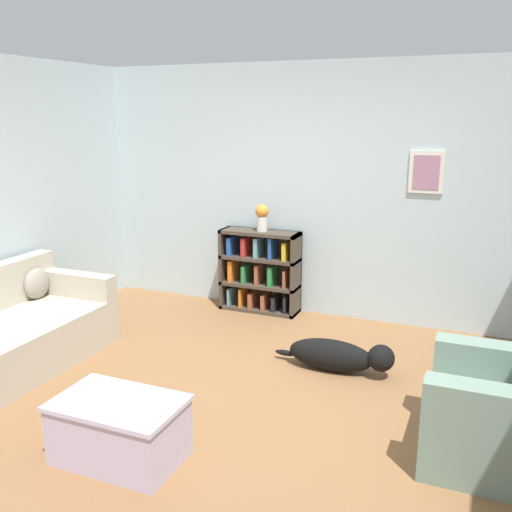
{
  "coord_description": "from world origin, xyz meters",
  "views": [
    {
      "loc": [
        1.59,
        -3.42,
        2.09
      ],
      "look_at": [
        0.0,
        0.4,
        1.05
      ],
      "focal_mm": 40.0,
      "sensor_mm": 36.0,
      "label": 1
    }
  ],
  "objects_px": {
    "coffee_table": "(119,428)",
    "vase": "(262,216)",
    "bookshelf": "(260,271)",
    "dog": "(339,356)"
  },
  "relations": [
    {
      "from": "coffee_table",
      "to": "vase",
      "type": "xyz_separation_m",
      "value": [
        -0.22,
        2.89,
        0.83
      ]
    },
    {
      "from": "bookshelf",
      "to": "vase",
      "type": "relative_size",
      "value": 3.1
    },
    {
      "from": "bookshelf",
      "to": "dog",
      "type": "bearing_deg",
      "value": -44.52
    },
    {
      "from": "coffee_table",
      "to": "vase",
      "type": "bearing_deg",
      "value": 94.44
    },
    {
      "from": "dog",
      "to": "vase",
      "type": "bearing_deg",
      "value": 135.17
    },
    {
      "from": "bookshelf",
      "to": "vase",
      "type": "bearing_deg",
      "value": -28.91
    },
    {
      "from": "bookshelf",
      "to": "coffee_table",
      "type": "relative_size",
      "value": 1.13
    },
    {
      "from": "bookshelf",
      "to": "vase",
      "type": "distance_m",
      "value": 0.61
    },
    {
      "from": "vase",
      "to": "dog",
      "type": "bearing_deg",
      "value": -44.83
    },
    {
      "from": "coffee_table",
      "to": "dog",
      "type": "relative_size",
      "value": 0.76
    }
  ]
}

